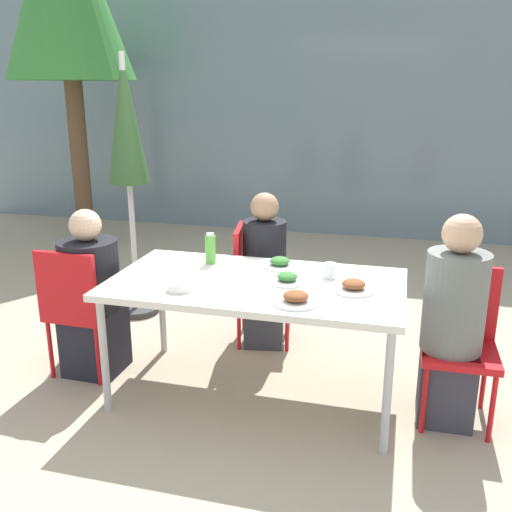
# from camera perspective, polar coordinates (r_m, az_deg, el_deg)

# --- Properties ---
(ground_plane) EXTENTS (24.00, 24.00, 0.00)m
(ground_plane) POSITION_cam_1_polar(r_m,az_deg,el_deg) (3.58, 0.00, -13.57)
(ground_plane) COLOR tan
(building_facade) EXTENTS (10.00, 0.20, 3.00)m
(building_facade) POSITION_cam_1_polar(r_m,az_deg,el_deg) (7.15, 8.70, 14.07)
(building_facade) COLOR slate
(building_facade) RESTS_ON ground
(dining_table) EXTENTS (1.68, 0.92, 0.73)m
(dining_table) POSITION_cam_1_polar(r_m,az_deg,el_deg) (3.29, 0.00, -3.32)
(dining_table) COLOR silver
(dining_table) RESTS_ON ground
(chair_left) EXTENTS (0.41, 0.41, 0.85)m
(chair_left) POSITION_cam_1_polar(r_m,az_deg,el_deg) (3.75, -17.39, -4.54)
(chair_left) COLOR red
(chair_left) RESTS_ON ground
(person_left) EXTENTS (0.37, 0.37, 1.08)m
(person_left) POSITION_cam_1_polar(r_m,az_deg,el_deg) (3.78, -16.10, -4.17)
(person_left) COLOR black
(person_left) RESTS_ON ground
(chair_right) EXTENTS (0.40, 0.40, 0.85)m
(chair_right) POSITION_cam_1_polar(r_m,az_deg,el_deg) (3.36, 19.68, -7.24)
(chair_right) COLOR red
(chair_right) RESTS_ON ground
(person_right) EXTENTS (0.33, 0.33, 1.18)m
(person_right) POSITION_cam_1_polar(r_m,az_deg,el_deg) (3.26, 19.02, -6.73)
(person_right) COLOR #383842
(person_right) RESTS_ON ground
(chair_far) EXTENTS (0.46, 0.46, 0.85)m
(chair_far) POSITION_cam_1_polar(r_m,az_deg,el_deg) (4.08, -0.25, -2.00)
(chair_far) COLOR red
(chair_far) RESTS_ON ground
(person_far) EXTENTS (0.32, 0.32, 1.11)m
(person_far) POSITION_cam_1_polar(r_m,az_deg,el_deg) (4.02, 0.84, -1.83)
(person_far) COLOR #383842
(person_far) RESTS_ON ground
(closed_umbrella) EXTENTS (0.36, 0.36, 2.04)m
(closed_umbrella) POSITION_cam_1_polar(r_m,az_deg,el_deg) (4.52, -12.82, 11.80)
(closed_umbrella) COLOR #333333
(closed_umbrella) RESTS_ON ground
(plate_0) EXTENTS (0.23, 0.23, 0.06)m
(plate_0) POSITION_cam_1_polar(r_m,az_deg,el_deg) (3.52, 2.39, -0.73)
(plate_0) COLOR white
(plate_0) RESTS_ON dining_table
(plate_1) EXTENTS (0.24, 0.24, 0.07)m
(plate_1) POSITION_cam_1_polar(r_m,az_deg,el_deg) (2.94, 4.00, -4.29)
(plate_1) COLOR white
(plate_1) RESTS_ON dining_table
(plate_2) EXTENTS (0.23, 0.23, 0.07)m
(plate_2) POSITION_cam_1_polar(r_m,az_deg,el_deg) (3.16, 9.72, -3.04)
(plate_2) COLOR white
(plate_2) RESTS_ON dining_table
(plate_3) EXTENTS (0.21, 0.21, 0.06)m
(plate_3) POSITION_cam_1_polar(r_m,az_deg,el_deg) (3.24, 3.14, -2.32)
(plate_3) COLOR white
(plate_3) RESTS_ON dining_table
(bottle) EXTENTS (0.07, 0.07, 0.20)m
(bottle) POSITION_cam_1_polar(r_m,az_deg,el_deg) (3.58, -4.57, 0.71)
(bottle) COLOR #51A338
(bottle) RESTS_ON dining_table
(drinking_cup) EXTENTS (0.07, 0.07, 0.09)m
(drinking_cup) POSITION_cam_1_polar(r_m,az_deg,el_deg) (3.34, 7.42, -1.44)
(drinking_cup) COLOR white
(drinking_cup) RESTS_ON dining_table
(salad_bowl) EXTENTS (0.15, 0.15, 0.05)m
(salad_bowl) POSITION_cam_1_polar(r_m,az_deg,el_deg) (3.15, -7.56, -2.97)
(salad_bowl) COLOR white
(salad_bowl) RESTS_ON dining_table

